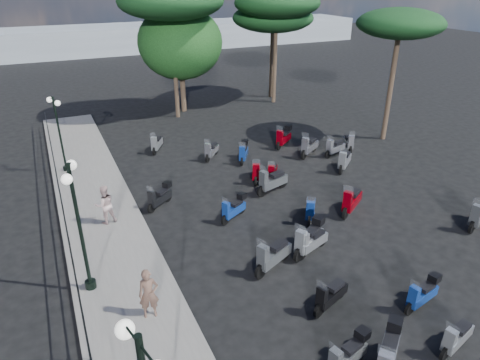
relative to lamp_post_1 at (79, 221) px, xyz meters
name	(u,v)px	position (x,y,z in m)	size (l,w,h in m)	color
ground	(291,228)	(7.43, 0.53, -2.51)	(120.00, 120.00, 0.00)	black
sidewalk	(104,227)	(0.93, 3.53, -2.44)	(3.00, 30.00, 0.15)	slate
railing	(65,218)	(-0.37, 3.33, -1.62)	(0.04, 26.04, 1.10)	black
lamp_post_1	(79,221)	(0.00, 0.00, 0.00)	(0.49, 1.20, 4.15)	black
lamp_post_2	(59,130)	(0.11, 9.49, -0.28)	(0.55, 1.02, 3.65)	black
woman	(149,294)	(1.36, -1.93, -1.61)	(0.55, 0.36, 1.51)	brown
pedestrian_far	(105,205)	(1.10, 3.68, -1.59)	(0.75, 0.59, 1.55)	#C2A4A3
scooter_0	(388,354)	(6.10, -6.07, -1.96)	(1.56, 1.27, 1.46)	black
scooter_1	(330,295)	(6.19, -3.66, -2.08)	(1.51, 0.74, 1.25)	black
scooter_2	(273,256)	(5.56, -1.36, -2.00)	(1.74, 0.97, 1.48)	black
scooter_3	(234,209)	(5.73, 2.10, -2.06)	(1.37, 0.88, 1.19)	black
scooter_4	(160,197)	(3.35, 4.28, -2.06)	(1.29, 1.03, 1.21)	black
scooter_5	(157,144)	(4.86, 10.39, -2.08)	(0.92, 1.42, 1.26)	black
scooter_6	(456,338)	(8.17, -6.31, -2.10)	(1.47, 0.61, 1.19)	black
scooter_7	(347,355)	(5.27, -5.62, -2.05)	(1.51, 0.65, 1.23)	black
scooter_8	(309,238)	(7.15, -1.05, -1.97)	(1.67, 1.06, 1.45)	black
scooter_9	(272,182)	(8.20, 3.47, -2.00)	(1.83, 0.82, 1.50)	black
scooter_10	(272,173)	(8.75, 4.43, -2.08)	(1.02, 1.34, 1.26)	black
scooter_11	(244,152)	(8.58, 7.18, -2.04)	(1.01, 1.41, 1.27)	black
scooter_13	(422,294)	(8.63, -4.74, -2.07)	(1.48, 0.56, 1.19)	black
scooter_14	(312,242)	(7.21, -1.16, -2.06)	(1.58, 0.76, 1.31)	black
scooter_15	(310,209)	(8.45, 0.79, -2.07)	(1.05, 1.36, 1.29)	black
scooter_16	(256,172)	(8.11, 4.84, -2.06)	(0.93, 1.49, 1.31)	black
scooter_17	(211,151)	(7.19, 8.21, -2.08)	(1.15, 1.22, 1.26)	black
scooter_20	(351,201)	(10.24, 0.55, -2.00)	(1.61, 1.13, 1.47)	black
scooter_21	(309,147)	(12.06, 6.39, -2.01)	(1.62, 1.11, 1.47)	black
scooter_22	(284,137)	(11.51, 8.13, -1.99)	(1.50, 1.20, 1.40)	black
scooter_25	(480,214)	(14.02, -2.40, -1.96)	(1.77, 0.87, 1.46)	black
scooter_26	(344,161)	(12.60, 4.09, -2.03)	(1.43, 1.21, 1.41)	black
scooter_27	(349,142)	(14.48, 6.14, -2.08)	(0.85, 1.47, 1.26)	black
scooter_28	(335,148)	(13.28, 5.78, -2.07)	(1.58, 0.68, 1.29)	black
broadleaf_tree	(180,43)	(8.62, 17.10, 2.13)	(5.63, 5.63, 7.04)	#38281E
pine_0	(273,18)	(16.04, 17.93, 3.34)	(5.97, 5.97, 6.92)	#38281E
pine_1	(277,3)	(15.52, 16.48, 4.44)	(5.97, 5.97, 8.03)	#38281E
pine_2	(171,1)	(7.80, 15.94, 4.76)	(6.54, 6.54, 8.44)	#38281E
pine_3	(400,24)	(17.48, 6.72, 3.87)	(4.59, 4.59, 7.23)	#38281E
distant_hills	(101,40)	(7.43, 45.53, -1.01)	(70.00, 8.00, 3.00)	gray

